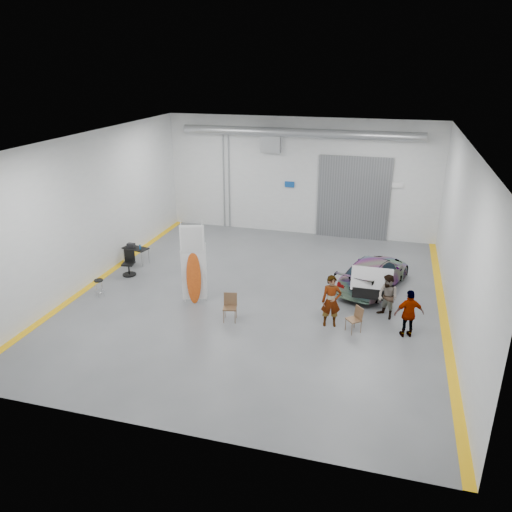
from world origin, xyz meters
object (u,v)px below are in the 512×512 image
(folding_chair_far, at_px, (353,324))
(office_chair, at_px, (129,264))
(person_a, at_px, (331,301))
(sedan_car, at_px, (374,273))
(folding_chair_near, at_px, (230,313))
(person_b, at_px, (388,297))
(work_table, at_px, (134,248))
(surfboard_display, at_px, (191,270))
(person_c, at_px, (409,314))
(shop_stool, at_px, (99,288))

(folding_chair_far, xyz_separation_m, office_chair, (-9.66, 2.33, 0.19))
(person_a, distance_m, folding_chair_far, 1.07)
(sedan_car, distance_m, folding_chair_near, 6.31)
(person_b, relative_size, office_chair, 1.51)
(work_table, xyz_separation_m, office_chair, (0.44, -1.30, -0.25))
(sedan_car, bearing_deg, person_a, 89.50)
(surfboard_display, bearing_deg, folding_chair_far, -23.96)
(sedan_car, bearing_deg, surfboard_display, 44.89)
(person_c, height_order, office_chair, person_c)
(person_b, height_order, work_table, person_b)
(person_c, xyz_separation_m, folding_chair_near, (-6.00, -0.54, -0.53))
(sedan_car, distance_m, person_a, 3.82)
(person_b, bearing_deg, person_c, -17.57)
(folding_chair_far, bearing_deg, work_table, -150.02)
(folding_chair_near, xyz_separation_m, shop_stool, (-5.48, 0.48, 0.04))
(person_a, height_order, folding_chair_near, person_a)
(person_b, distance_m, work_table, 11.37)
(person_a, height_order, surfboard_display, surfboard_display)
(person_b, bearing_deg, shop_stool, -132.69)
(sedan_car, bearing_deg, folding_chair_near, 60.49)
(work_table, bearing_deg, sedan_car, 1.10)
(sedan_car, bearing_deg, shop_stool, 38.77)
(person_a, distance_m, folding_chair_near, 3.55)
(surfboard_display, height_order, office_chair, surfboard_display)
(person_a, height_order, person_c, person_a)
(office_chair, bearing_deg, person_a, -22.82)
(person_b, bearing_deg, sedan_car, 144.24)
(sedan_car, relative_size, surfboard_display, 1.34)
(folding_chair_far, distance_m, shop_stool, 9.74)
(person_b, height_order, surfboard_display, surfboard_display)
(surfboard_display, distance_m, folding_chair_near, 2.31)
(office_chair, bearing_deg, sedan_car, -1.03)
(person_c, height_order, shop_stool, person_c)
(surfboard_display, bearing_deg, person_c, -21.33)
(sedan_car, distance_m, folding_chair_far, 3.88)
(person_b, xyz_separation_m, person_c, (0.71, -1.16, 0.03))
(sedan_car, bearing_deg, folding_chair_far, 102.16)
(folding_chair_near, bearing_deg, person_a, -1.74)
(surfboard_display, distance_m, folding_chair_far, 6.20)
(surfboard_display, xyz_separation_m, folding_chair_far, (6.08, -0.63, -1.04))
(person_a, bearing_deg, surfboard_display, 163.13)
(person_a, relative_size, person_c, 1.11)
(folding_chair_near, xyz_separation_m, office_chair, (-5.41, 2.70, 0.17))
(person_a, height_order, person_b, person_a)
(sedan_car, bearing_deg, office_chair, 27.15)
(person_c, relative_size, work_table, 1.34)
(folding_chair_far, bearing_deg, person_b, 102.12)
(person_a, xyz_separation_m, person_b, (1.85, 1.11, -0.11))
(person_c, bearing_deg, sedan_car, -88.28)
(folding_chair_near, bearing_deg, shop_stool, 163.43)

